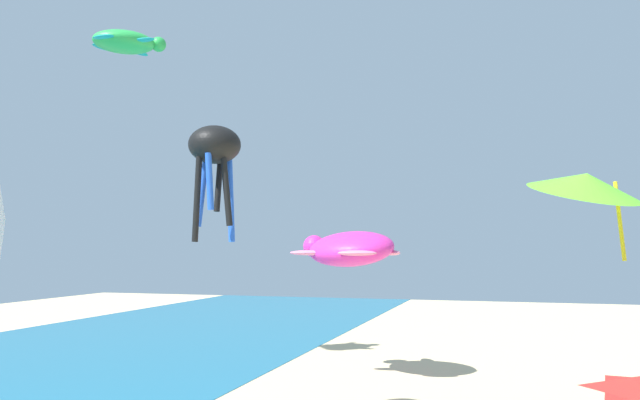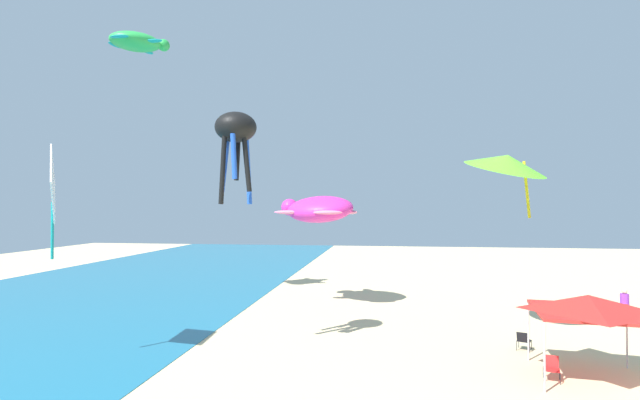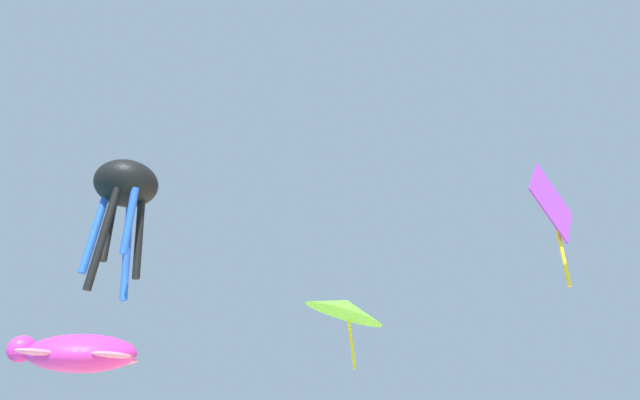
% 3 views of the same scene
% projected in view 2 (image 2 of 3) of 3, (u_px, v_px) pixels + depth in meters
% --- Properties ---
extents(canopy_tent, '(3.93, 3.98, 3.01)m').
position_uv_depth(canopy_tent, '(588.00, 305.00, 16.80)').
color(canopy_tent, '#B7B7BC').
rests_on(canopy_tent, ground).
extents(folding_chair_left_of_tent, '(0.74, 0.67, 0.82)m').
position_uv_depth(folding_chair_left_of_tent, '(551.00, 366.00, 16.72)').
color(folding_chair_left_of_tent, black).
rests_on(folding_chair_left_of_tent, ground).
extents(folding_chair_facing_ocean, '(0.78, 0.73, 0.82)m').
position_uv_depth(folding_chair_facing_ocean, '(524.00, 339.00, 20.15)').
color(folding_chair_facing_ocean, black).
rests_on(folding_chair_facing_ocean, ground).
extents(person_near_umbrella, '(0.43, 0.48, 1.80)m').
position_uv_depth(person_near_umbrella, '(625.00, 303.00, 25.05)').
color(person_near_umbrella, brown).
rests_on(person_near_umbrella, ground).
extents(kite_turtle_green, '(3.98, 3.97, 1.28)m').
position_uv_depth(kite_turtle_green, '(137.00, 42.00, 29.60)').
color(kite_turtle_green, green).
extents(kite_octopus_black, '(1.72, 1.72, 3.83)m').
position_uv_depth(kite_octopus_black, '(236.00, 132.00, 19.47)').
color(kite_octopus_black, black).
extents(kite_delta_lime, '(5.28, 5.28, 3.50)m').
position_uv_depth(kite_delta_lime, '(506.00, 162.00, 21.96)').
color(kite_delta_lime, '#66D82D').
extents(kite_turtle_magenta, '(5.57, 5.62, 2.15)m').
position_uv_depth(kite_turtle_magenta, '(318.00, 209.00, 29.33)').
color(kite_turtle_magenta, '#E02D9E').
extents(kite_diamond_white, '(2.60, 1.86, 4.49)m').
position_uv_depth(kite_diamond_white, '(53.00, 188.00, 18.27)').
color(kite_diamond_white, white).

